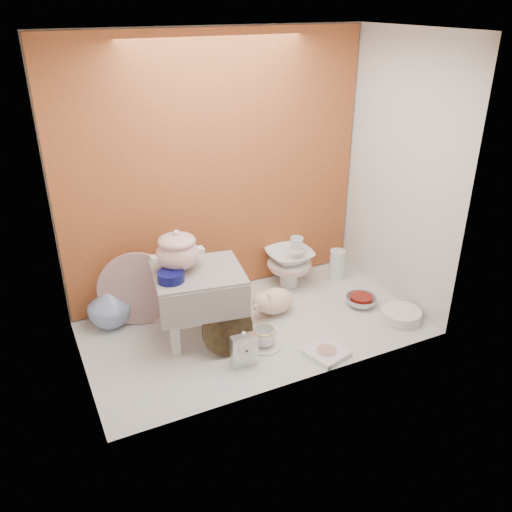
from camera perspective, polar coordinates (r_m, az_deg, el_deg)
The scene contains 17 objects.
ground at distance 2.95m, azimuth -0.18°, elevation -7.58°, with size 1.80×1.80×0.00m, color silver.
niche_shell at distance 2.71m, azimuth -1.89°, elevation 11.01°, with size 1.86×1.03×1.53m.
step_stool at distance 2.79m, azimuth -6.04°, elevation -5.12°, with size 0.44×0.38×0.39m, color silver, non-canonical shape.
soup_tureen at distance 2.67m, azimuth -8.39°, elevation 0.64°, with size 0.26×0.26×0.22m, color white, non-canonical shape.
cobalt_bowl at distance 2.61m, azimuth -9.06°, elevation -2.17°, with size 0.13×0.13×0.05m, color #0A0D4F.
floral_platter at distance 2.95m, azimuth -12.55°, elevation -3.48°, with size 0.42×0.05×0.42m, color silver, non-canonical shape.
blue_white_vase at distance 3.01m, azimuth -15.42°, elevation -5.03°, with size 0.24×0.24×0.25m, color white.
lacquer_tray at distance 2.70m, azimuth -3.02°, elevation -7.80°, with size 0.28×0.12×0.26m, color black, non-canonical shape.
mantel_clock at distance 2.62m, azimuth -1.29°, elevation -9.86°, with size 0.13×0.05×0.19m, color silver.
plush_pig at distance 3.03m, azimuth 2.01°, elevation -4.79°, with size 0.28×0.19×0.16m, color beige.
teacup_saucer at distance 2.80m, azimuth 0.88°, elevation -9.53°, with size 0.17×0.17×0.01m, color white.
gold_rim_teacup at distance 2.76m, azimuth 0.89°, elevation -8.62°, with size 0.12×0.12×0.10m, color white.
lattice_dish at distance 2.76m, azimuth 7.54°, elevation -10.19°, with size 0.19×0.19×0.03m, color white.
dinner_plate_stack at distance 3.10m, azimuth 15.24°, elevation -6.10°, with size 0.23×0.23×0.06m, color white.
crystal_bowl at distance 3.19m, azimuth 11.14°, elevation -4.74°, with size 0.18×0.18×0.06m, color silver.
clear_glass_vase at distance 3.43m, azimuth 8.64°, elevation -0.89°, with size 0.10×0.10×0.19m, color silver.
porcelain_tower at distance 3.29m, azimuth 3.59°, elevation -0.60°, with size 0.28×0.28×0.32m, color white, non-canonical shape.
Camera 1 is at (-1.06, -2.21, 1.63)m, focal length 37.47 mm.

